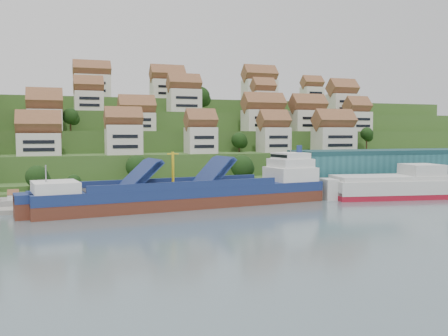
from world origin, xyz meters
name	(u,v)px	position (x,y,z in m)	size (l,w,h in m)	color
ground	(250,204)	(0.00, 0.00, 0.00)	(300.00, 300.00, 0.00)	slate
quay	(296,190)	(20.00, 15.00, 1.10)	(180.00, 14.00, 2.20)	gray
hillside	(161,148)	(0.00, 103.55, 10.66)	(260.00, 128.00, 31.00)	#2D4C1E
hillside_village	(178,112)	(-2.36, 62.51, 25.00)	(154.40, 64.71, 29.10)	beige
hillside_trees	(170,135)	(-9.65, 44.48, 16.68)	(138.51, 62.09, 31.87)	#193712
warehouse	(386,166)	(52.00, 17.00, 7.20)	(60.00, 15.00, 10.00)	#255F66
flagpole	(298,171)	(18.11, 10.00, 6.88)	(1.28, 0.16, 8.00)	gray
cargo_ship	(195,194)	(-13.60, 1.19, 3.01)	(70.76, 19.22, 15.41)	#5C2A1C
second_ship	(395,187)	(41.36, -1.02, 2.94)	(35.12, 17.80, 9.72)	maroon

